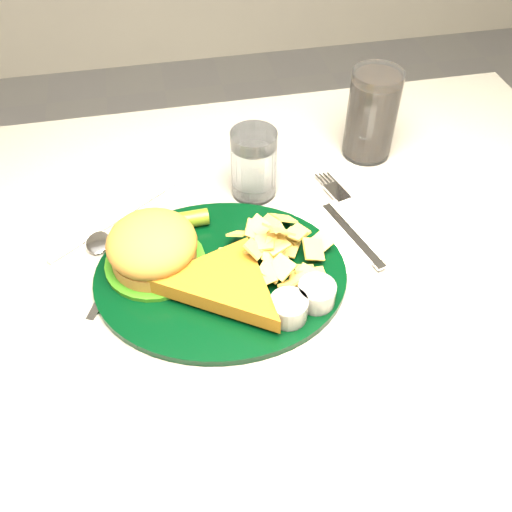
{
  "coord_description": "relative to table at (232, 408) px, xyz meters",
  "views": [
    {
      "loc": [
        -0.06,
        -0.5,
        1.31
      ],
      "look_at": [
        0.04,
        -0.03,
        0.8
      ],
      "focal_mm": 40.0,
      "sensor_mm": 36.0,
      "label": 1
    }
  ],
  "objects": [
    {
      "name": "ground",
      "position": [
        0.0,
        0.0,
        -0.38
      ],
      "size": [
        4.0,
        4.0,
        0.0
      ],
      "primitive_type": "plane",
      "color": "gray",
      "rests_on": "ground"
    },
    {
      "name": "table",
      "position": [
        0.0,
        0.0,
        0.0
      ],
      "size": [
        1.2,
        0.8,
        0.75
      ],
      "primitive_type": null,
      "color": "gray",
      "rests_on": "ground"
    },
    {
      "name": "dinner_plate",
      "position": [
        -0.0,
        -0.02,
        0.41
      ],
      "size": [
        0.36,
        0.31,
        0.07
      ],
      "primitive_type": null,
      "rotation": [
        0.0,
        0.0,
        -0.14
      ],
      "color": "black",
      "rests_on": "table"
    },
    {
      "name": "water_glass",
      "position": [
        0.07,
        0.14,
        0.43
      ],
      "size": [
        0.09,
        0.09,
        0.1
      ],
      "primitive_type": "cylinder",
      "rotation": [
        0.0,
        0.0,
        -0.41
      ],
      "color": "white",
      "rests_on": "table"
    },
    {
      "name": "cola_glass",
      "position": [
        0.27,
        0.2,
        0.45
      ],
      "size": [
        0.1,
        0.1,
        0.14
      ],
      "primitive_type": "cylinder",
      "rotation": [
        0.0,
        0.0,
        -0.37
      ],
      "color": "black",
      "rests_on": "table"
    },
    {
      "name": "fork_napkin",
      "position": [
        0.18,
        0.03,
        0.38
      ],
      "size": [
        0.18,
        0.21,
        0.01
      ],
      "primitive_type": null,
      "rotation": [
        0.0,
        0.0,
        0.27
      ],
      "color": "white",
      "rests_on": "table"
    },
    {
      "name": "spoon",
      "position": [
        -0.15,
        -0.0,
        0.38
      ],
      "size": [
        0.11,
        0.16,
        0.01
      ],
      "primitive_type": null,
      "rotation": [
        0.0,
        0.0,
        -0.43
      ],
      "color": "white",
      "rests_on": "table"
    },
    {
      "name": "wrapped_straw",
      "position": [
        -0.13,
        0.12,
        0.38
      ],
      "size": [
        0.23,
        0.2,
        0.01
      ],
      "primitive_type": null,
      "rotation": [
        0.0,
        0.0,
        0.63
      ],
      "color": "white",
      "rests_on": "table"
    }
  ]
}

